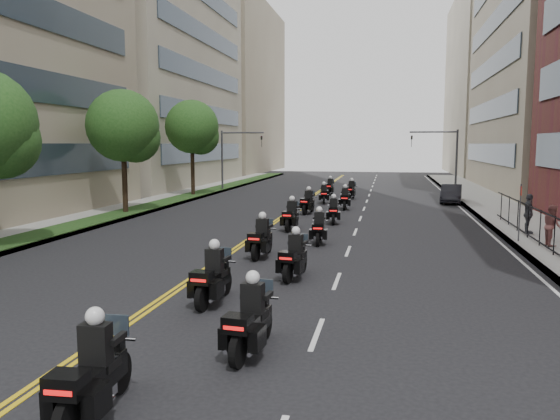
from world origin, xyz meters
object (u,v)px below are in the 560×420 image
Objects in this scene: motorcycle_4 at (261,239)px; pedestrian_b at (552,225)px; motorcycle_10 at (324,195)px; pedestrian_c at (529,214)px; motorcycle_8 at (308,203)px; motorcycle_6 at (291,217)px; motorcycle_9 at (345,199)px; motorcycle_2 at (213,278)px; motorcycle_3 at (295,258)px; motorcycle_1 at (251,322)px; motorcycle_0 at (93,376)px; motorcycle_7 at (333,212)px; motorcycle_5 at (319,229)px; parked_sedan at (451,194)px; motorcycle_11 at (351,191)px; motorcycle_12 at (330,187)px.

pedestrian_b reaches higher than motorcycle_4.
motorcycle_10 is 16.88m from pedestrian_c.
motorcycle_8 is at bearing 64.74° from pedestrian_c.
motorcycle_4 reaches higher than motorcycle_8.
motorcycle_6 is at bearing -98.19° from motorcycle_10.
motorcycle_9 is at bearing -69.34° from motorcycle_10.
motorcycle_3 is at bearing 65.71° from motorcycle_2.
motorcycle_0 is at bearing -114.41° from motorcycle_1.
motorcycle_10 is at bearing 94.94° from motorcycle_8.
motorcycle_8 reaches higher than motorcycle_7.
motorcycle_0 is 1.10× the size of motorcycle_7.
motorcycle_4 is (-0.22, 12.72, -0.01)m from motorcycle_0.
motorcycle_5 is 10.40m from motorcycle_8.
motorcycle_10 is 1.26× the size of pedestrian_b.
motorcycle_2 is 0.58× the size of parked_sedan.
motorcycle_4 is 23.80m from parked_sedan.
motorcycle_2 reaches higher than motorcycle_6.
motorcycle_2 reaches higher than motorcycle_8.
pedestrian_c reaches higher than motorcycle_5.
motorcycle_2 is at bearing -96.78° from motorcycle_9.
motorcycle_4 is 1.27× the size of pedestrian_c.
motorcycle_2 is 3.65m from motorcycle_3.
motorcycle_0 is 29.07m from motorcycle_9.
motorcycle_8 is (-0.36, 26.25, -0.03)m from motorcycle_0.
motorcycle_8 is 10.03m from motorcycle_11.
pedestrian_c is at bearing 35.65° from motorcycle_4.
motorcycle_9 is at bearing -82.51° from motorcycle_11.
pedestrian_b is (9.64, -5.70, 0.37)m from motorcycle_7.
parked_sedan is (9.28, 2.17, 0.05)m from motorcycle_10.
motorcycle_5 is at bearing 115.75° from pedestrian_c.
motorcycle_7 is 9.81m from pedestrian_c.
motorcycle_8 is at bearing 104.37° from motorcycle_3.
motorcycle_4 is 1.01× the size of motorcycle_6.
motorcycle_10 is at bearing 93.31° from motorcycle_4.
parked_sedan is (9.41, 21.86, -0.01)m from motorcycle_4.
pedestrian_b is (9.48, 13.51, 0.32)m from motorcycle_1.
motorcycle_6 reaches higher than motorcycle_12.
parked_sedan is (9.20, 34.58, -0.02)m from motorcycle_0.
motorcycle_0 is 3.59m from motorcycle_1.
motorcycle_8 is 1.04× the size of motorcycle_12.
motorcycle_9 is 3.85m from motorcycle_10.
motorcycle_2 is 1.01× the size of motorcycle_6.
motorcycle_5 is 20.04m from parked_sedan.
pedestrian_b is at bearing -54.48° from motorcycle_9.
parked_sedan is 2.21× the size of pedestrian_c.
motorcycle_9 is 1.33× the size of pedestrian_b.
motorcycle_5 is at bearing -104.40° from parked_sedan.
motorcycle_10 is 0.52× the size of parked_sedan.
motorcycle_2 is at bearing 88.38° from motorcycle_0.
motorcycle_10 is 19.45m from pedestrian_b.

